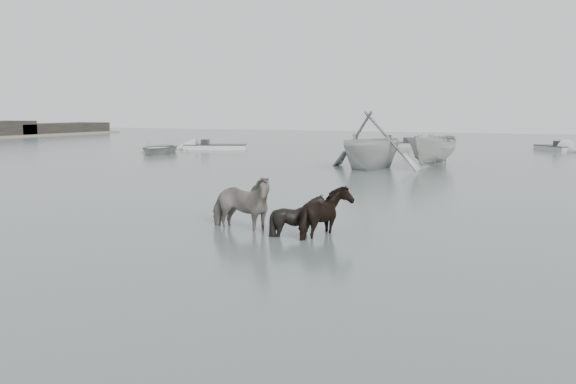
% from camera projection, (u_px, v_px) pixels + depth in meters
% --- Properties ---
extents(ground, '(140.00, 140.00, 0.00)m').
position_uv_depth(ground, '(247.00, 236.00, 15.00)').
color(ground, '#4C5A55').
rests_on(ground, ground).
extents(pony_pinto, '(2.01, 1.07, 1.63)m').
position_uv_depth(pony_pinto, '(240.00, 197.00, 15.71)').
color(pony_pinto, black).
rests_on(pony_pinto, ground).
extents(pony_dark, '(1.50, 1.64, 1.39)m').
position_uv_depth(pony_dark, '(327.00, 206.00, 14.94)').
color(pony_dark, black).
rests_on(pony_dark, ground).
extents(pony_black, '(1.19, 1.08, 1.25)m').
position_uv_depth(pony_black, '(299.00, 209.00, 15.01)').
color(pony_black, black).
rests_on(pony_black, ground).
extents(rowboat_lead, '(4.66, 5.45, 0.96)m').
position_uv_depth(rowboat_lead, '(159.00, 146.00, 42.84)').
color(rowboat_lead, beige).
rests_on(rowboat_lead, ground).
extents(rowboat_trail, '(5.80, 6.44, 3.00)m').
position_uv_depth(rowboat_trail, '(372.00, 139.00, 31.97)').
color(rowboat_trail, '#B0B3B0').
rests_on(rowboat_trail, ground).
extents(boat_small, '(2.49, 4.93, 1.82)m').
position_uv_depth(boat_small, '(433.00, 148.00, 33.56)').
color(boat_small, '#AEAEA9').
rests_on(boat_small, ground).
extents(skiff_outer, '(6.41, 3.97, 0.75)m').
position_uv_depth(skiff_outer, '(215.00, 144.00, 47.21)').
color(skiff_outer, silver).
rests_on(skiff_outer, ground).
extents(skiff_mid, '(4.06, 4.61, 0.75)m').
position_uv_depth(skiff_mid, '(557.00, 146.00, 45.65)').
color(skiff_mid, '#9C9F9C').
rests_on(skiff_mid, ground).
extents(skiff_far, '(6.12, 3.43, 0.75)m').
position_uv_depth(skiff_far, '(398.00, 142.00, 50.42)').
color(skiff_far, '#939593').
rests_on(skiff_far, ground).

